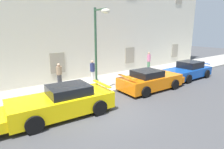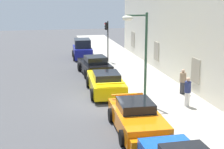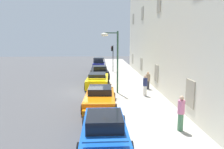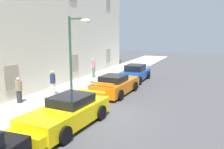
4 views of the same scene
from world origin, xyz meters
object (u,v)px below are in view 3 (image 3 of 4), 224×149
(street_lamp, at_px, (112,50))
(pedestrian_bystander, at_px, (181,113))
(sportscar_white_middle, at_px, (100,100))
(sportscar_red_lead, at_px, (99,72))
(pedestrian_admiring, at_px, (148,80))
(sportscar_tail_end, at_px, (104,128))
(pedestrian_strolling, at_px, (145,85))
(sportscar_yellow_flank, at_px, (98,80))
(hatchback_parked, at_px, (99,64))
(traffic_light, at_px, (112,54))

(street_lamp, distance_m, pedestrian_bystander, 8.47)
(sportscar_white_middle, height_order, pedestrian_bystander, pedestrian_bystander)
(sportscar_red_lead, relative_size, pedestrian_admiring, 3.01)
(sportscar_tail_end, bearing_deg, street_lamp, 174.53)
(sportscar_red_lead, height_order, sportscar_white_middle, sportscar_red_lead)
(pedestrian_strolling, bearing_deg, sportscar_yellow_flank, -137.21)
(sportscar_tail_end, xyz_separation_m, pedestrian_bystander, (-0.56, 3.71, 0.43))
(sportscar_yellow_flank, height_order, hatchback_parked, hatchback_parked)
(pedestrian_admiring, height_order, pedestrian_bystander, pedestrian_bystander)
(sportscar_red_lead, bearing_deg, sportscar_white_middle, 0.50)
(street_lamp, bearing_deg, pedestrian_admiring, 111.92)
(sportscar_tail_end, height_order, pedestrian_bystander, pedestrian_bystander)
(traffic_light, bearing_deg, hatchback_parked, -144.30)
(sportscar_yellow_flank, relative_size, sportscar_white_middle, 1.07)
(traffic_light, height_order, pedestrian_bystander, traffic_light)
(sportscar_red_lead, xyz_separation_m, sportscar_tail_end, (16.31, 0.33, -0.02))
(sportscar_tail_end, bearing_deg, pedestrian_strolling, 154.77)
(street_lamp, height_order, pedestrian_bystander, street_lamp)
(sportscar_red_lead, bearing_deg, sportscar_yellow_flank, -1.33)
(pedestrian_admiring, distance_m, pedestrian_strolling, 2.41)
(sportscar_white_middle, bearing_deg, pedestrian_strolling, 125.88)
(traffic_light, bearing_deg, sportscar_yellow_flank, -12.06)
(sportscar_red_lead, distance_m, hatchback_parked, 6.45)
(pedestrian_admiring, height_order, pedestrian_strolling, pedestrian_strolling)
(sportscar_yellow_flank, xyz_separation_m, traffic_light, (-8.95, 1.91, 1.97))
(sportscar_white_middle, xyz_separation_m, street_lamp, (-3.55, 1.00, 3.08))
(sportscar_tail_end, bearing_deg, hatchback_parked, -178.90)
(sportscar_yellow_flank, relative_size, pedestrian_strolling, 3.17)
(pedestrian_strolling, xyz_separation_m, pedestrian_bystander, (6.52, 0.38, 0.07))
(traffic_light, height_order, pedestrian_admiring, traffic_light)
(hatchback_parked, distance_m, street_lamp, 15.02)
(sportscar_white_middle, bearing_deg, pedestrian_bystander, 44.93)
(sportscar_red_lead, distance_m, pedestrian_strolling, 9.94)
(pedestrian_strolling, bearing_deg, sportscar_white_middle, -54.12)
(sportscar_white_middle, height_order, pedestrian_admiring, pedestrian_admiring)
(pedestrian_bystander, bearing_deg, pedestrian_strolling, -176.70)
(traffic_light, xyz_separation_m, pedestrian_bystander, (19.55, 2.25, -1.57))
(traffic_light, xyz_separation_m, street_lamp, (12.06, -0.69, 1.08))
(sportscar_red_lead, distance_m, pedestrian_admiring, 8.21)
(street_lamp, bearing_deg, sportscar_tail_end, -5.47)
(sportscar_yellow_flank, height_order, sportscar_tail_end, sportscar_yellow_flank)
(sportscar_yellow_flank, distance_m, pedestrian_strolling, 5.58)
(traffic_light, distance_m, street_lamp, 12.13)
(sportscar_red_lead, distance_m, sportscar_white_middle, 11.81)
(traffic_light, xyz_separation_m, pedestrian_admiring, (10.74, 2.60, -1.70))
(pedestrian_strolling, bearing_deg, pedestrian_admiring, 162.47)
(traffic_light, distance_m, pedestrian_strolling, 13.27)
(pedestrian_bystander, bearing_deg, street_lamp, -158.57)
(sportscar_yellow_flank, height_order, pedestrian_strolling, pedestrian_strolling)
(hatchback_parked, xyz_separation_m, traffic_light, (2.64, 1.90, 1.76))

